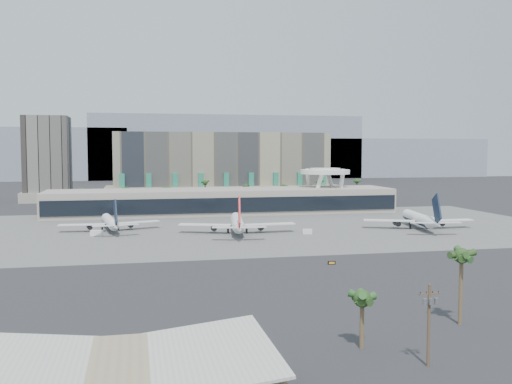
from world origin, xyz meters
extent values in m
plane|color=#232326|center=(0.00, 0.00, 0.00)|extent=(900.00, 900.00, 0.00)
cube|color=#5B5B59|center=(0.00, 55.00, 0.03)|extent=(260.00, 130.00, 0.06)
cube|color=gray|center=(-180.00, 470.00, 27.50)|extent=(260.00, 60.00, 55.00)
cube|color=gray|center=(60.00, 470.00, 35.00)|extent=(300.00, 60.00, 70.00)
cube|color=gray|center=(260.00, 470.00, 22.50)|extent=(220.00, 60.00, 45.00)
cube|color=#9E967A|center=(10.00, 175.00, 21.00)|extent=(130.00, 22.00, 42.00)
cube|color=gray|center=(10.00, 173.00, 5.00)|extent=(140.00, 30.00, 10.00)
cube|color=#27886A|center=(-50.00, 163.00, 9.00)|extent=(3.00, 2.00, 18.00)
cube|color=#27886A|center=(-35.00, 163.00, 9.00)|extent=(3.00, 2.00, 18.00)
cube|color=#27886A|center=(-20.00, 163.00, 9.00)|extent=(3.00, 2.00, 18.00)
cube|color=#27886A|center=(-5.00, 163.00, 9.00)|extent=(3.00, 2.00, 18.00)
cube|color=#27886A|center=(10.00, 163.00, 9.00)|extent=(3.00, 2.00, 18.00)
cube|color=#27886A|center=(25.00, 163.00, 9.00)|extent=(3.00, 2.00, 18.00)
cube|color=#27886A|center=(40.00, 163.00, 9.00)|extent=(3.00, 2.00, 18.00)
cube|color=#27886A|center=(55.00, 163.00, 9.00)|extent=(3.00, 2.00, 18.00)
cube|color=#27886A|center=(70.00, 163.00, 9.00)|extent=(3.00, 2.00, 18.00)
cube|color=black|center=(-95.00, 200.00, 26.00)|extent=(26.00, 26.00, 52.00)
cube|color=#ACA397|center=(-95.00, 200.00, 3.00)|extent=(30.00, 30.00, 6.00)
cube|color=#ACA397|center=(0.00, 110.00, 6.00)|extent=(170.00, 32.00, 12.00)
cube|color=black|center=(0.00, 93.80, 5.50)|extent=(168.00, 0.60, 7.00)
cube|color=black|center=(0.00, 110.00, 13.25)|extent=(170.00, 12.00, 2.50)
cylinder|color=white|center=(61.36, 122.36, 11.00)|extent=(6.98, 6.99, 21.89)
cylinder|color=white|center=(48.64, 122.36, 11.00)|extent=(6.98, 6.99, 21.89)
cylinder|color=white|center=(48.64, 109.64, 11.00)|extent=(6.98, 6.99, 21.89)
cylinder|color=white|center=(61.36, 109.64, 11.00)|extent=(6.98, 6.99, 21.89)
cylinder|color=white|center=(55.00, 116.00, 20.00)|extent=(26.00, 26.00, 2.20)
cylinder|color=white|center=(55.00, 116.00, 21.30)|extent=(16.00, 16.00, 1.20)
cylinder|color=brown|center=(-70.00, 145.00, 6.00)|extent=(0.70, 0.70, 12.00)
sphere|color=#29491D|center=(-70.00, 145.00, 11.70)|extent=(2.80, 2.80, 2.80)
cylinder|color=brown|center=(-48.00, 145.00, 6.00)|extent=(0.70, 0.70, 12.00)
sphere|color=#29491D|center=(-48.00, 145.00, 11.70)|extent=(2.80, 2.80, 2.80)
cylinder|color=brown|center=(-26.00, 145.00, 6.00)|extent=(0.70, 0.70, 12.00)
sphere|color=#29491D|center=(-26.00, 145.00, 11.70)|extent=(2.80, 2.80, 2.80)
cylinder|color=brown|center=(-5.00, 145.00, 6.00)|extent=(0.70, 0.70, 12.00)
sphere|color=#29491D|center=(-5.00, 145.00, 11.70)|extent=(2.80, 2.80, 2.80)
cylinder|color=brown|center=(18.00, 145.00, 6.00)|extent=(0.70, 0.70, 12.00)
sphere|color=#29491D|center=(18.00, 145.00, 11.70)|extent=(2.80, 2.80, 2.80)
cylinder|color=brown|center=(40.00, 145.00, 6.00)|extent=(0.70, 0.70, 12.00)
sphere|color=#29491D|center=(40.00, 145.00, 11.70)|extent=(2.80, 2.80, 2.80)
cylinder|color=brown|center=(62.00, 145.00, 6.00)|extent=(0.70, 0.70, 12.00)
sphere|color=#29491D|center=(62.00, 145.00, 11.70)|extent=(2.80, 2.80, 2.80)
cylinder|color=brown|center=(85.00, 145.00, 6.00)|extent=(0.70, 0.70, 12.00)
sphere|color=#29491D|center=(85.00, 145.00, 11.70)|extent=(2.80, 2.80, 2.80)
cube|color=silver|center=(-54.00, -102.00, 6.40)|extent=(18.65, 22.60, 2.30)
cube|color=silver|center=(-36.00, -102.00, 6.40)|extent=(18.65, 22.60, 2.30)
cylinder|color=#4C3826|center=(-2.00, -96.00, 6.00)|extent=(0.44, 0.44, 12.00)
cube|color=#4C3826|center=(-2.00, -96.00, 10.60)|extent=(3.20, 0.22, 0.22)
cylinder|color=slate|center=(-2.90, -96.35, 9.60)|extent=(0.56, 0.56, 0.90)
cylinder|color=slate|center=(-2.00, -96.35, 9.60)|extent=(0.56, 0.56, 0.90)
cylinder|color=slate|center=(-1.10, -96.35, 9.60)|extent=(0.56, 0.56, 0.90)
cylinder|color=black|center=(-3.40, -96.00, 10.85)|extent=(0.12, 0.12, 0.30)
cylinder|color=black|center=(-0.60, -96.00, 10.85)|extent=(0.12, 0.12, 0.30)
cylinder|color=white|center=(-52.57, 58.20, 3.46)|extent=(7.76, 26.48, 3.84)
cylinder|color=#0E1B31|center=(-52.57, 58.20, 3.31)|extent=(7.60, 25.95, 3.77)
cone|color=white|center=(-54.84, 73.05, 3.46)|extent=(4.45, 4.85, 3.84)
cone|color=white|center=(-50.01, 41.45, 3.75)|extent=(5.11, 9.13, 3.84)
cube|color=white|center=(-62.87, 55.66, 2.88)|extent=(17.48, 4.83, 0.34)
cube|color=white|center=(-41.98, 58.85, 2.88)|extent=(17.53, 9.70, 0.34)
cylinder|color=black|center=(-60.09, 56.57, 1.92)|extent=(2.67, 4.12, 2.11)
cylinder|color=black|center=(-44.90, 58.89, 1.92)|extent=(2.67, 4.12, 2.11)
cube|color=#0E1B31|center=(-49.79, 40.03, 8.74)|extent=(1.79, 8.70, 10.11)
cube|color=white|center=(-54.14, 39.85, 4.23)|extent=(7.71, 2.21, 0.24)
cube|color=white|center=(-45.59, 41.16, 4.23)|extent=(7.97, 4.23, 0.24)
cylinder|color=black|center=(-54.11, 68.31, 0.77)|extent=(0.48, 0.48, 1.54)
cylinder|color=black|center=(-55.46, 56.79, 0.77)|extent=(0.67, 0.67, 1.54)
cylinder|color=black|center=(-49.39, 57.72, 0.77)|extent=(0.67, 0.67, 1.54)
cylinder|color=white|center=(-5.16, 41.82, 3.94)|extent=(8.57, 30.21, 4.38)
cylinder|color=#0E1B31|center=(-5.16, 41.82, 3.78)|extent=(8.40, 29.61, 4.30)
cone|color=white|center=(-2.74, 58.78, 3.94)|extent=(5.04, 5.50, 4.38)
cone|color=white|center=(-7.90, 22.68, 4.27)|extent=(5.73, 10.38, 4.38)
cube|color=white|center=(-17.25, 42.44, 3.29)|extent=(20.03, 10.90, 0.38)
cube|color=white|center=(6.61, 39.03, 3.29)|extent=(19.97, 5.70, 0.38)
cylinder|color=black|center=(-13.92, 42.52, 2.19)|extent=(3.01, 4.68, 2.41)
cylinder|color=black|center=(3.44, 40.04, 2.19)|extent=(3.01, 4.68, 2.41)
cube|color=red|center=(-8.13, 21.06, 9.97)|extent=(1.95, 9.93, 11.54)
cube|color=white|center=(-12.93, 22.30, 4.82)|extent=(9.09, 4.75, 0.27)
cube|color=white|center=(-3.17, 20.90, 4.82)|extent=(8.77, 2.43, 0.27)
cylinder|color=black|center=(-3.51, 53.36, 0.88)|extent=(0.55, 0.55, 1.75)
cylinder|color=black|center=(-8.79, 41.23, 0.88)|extent=(0.77, 0.77, 1.75)
cylinder|color=black|center=(-1.85, 40.24, 0.88)|extent=(0.77, 0.77, 1.75)
cylinder|color=white|center=(68.00, 39.11, 3.95)|extent=(9.68, 30.23, 4.39)
cylinder|color=#0E1B31|center=(68.00, 39.11, 3.79)|extent=(9.48, 29.63, 4.30)
cone|color=white|center=(71.07, 56.00, 3.95)|extent=(5.20, 5.64, 4.39)
cone|color=white|center=(64.53, 20.07, 4.28)|extent=(6.09, 10.50, 4.39)
cube|color=white|center=(55.92, 40.19, 3.29)|extent=(19.94, 11.56, 0.38)
cube|color=white|center=(79.67, 35.87, 3.29)|extent=(19.87, 4.97, 0.38)
cylinder|color=black|center=(59.26, 40.14, 2.19)|extent=(3.16, 4.75, 2.41)
cylinder|color=black|center=(76.53, 37.00, 2.19)|extent=(3.16, 4.75, 2.41)
cube|color=#0E1B31|center=(64.23, 18.45, 9.98)|extent=(2.32, 9.90, 11.55)
cube|color=white|center=(59.48, 19.88, 4.83)|extent=(9.09, 5.05, 0.27)
cube|color=white|center=(69.19, 18.11, 4.83)|extent=(8.87, 2.77, 0.27)
cylinder|color=black|center=(70.09, 50.60, 0.88)|extent=(0.55, 0.55, 1.76)
cylinder|color=black|center=(64.34, 38.66, 0.88)|extent=(0.77, 0.77, 1.76)
cylinder|color=black|center=(71.25, 37.40, 0.88)|extent=(0.77, 0.77, 1.76)
cube|color=white|center=(-56.74, 44.36, 1.04)|extent=(4.66, 3.20, 2.07)
cube|color=white|center=(19.91, 33.17, 0.90)|extent=(3.93, 2.93, 1.80)
cube|color=black|center=(9.32, -23.23, 0.48)|extent=(2.14, 0.55, 0.96)
cube|color=orange|center=(9.32, -23.41, 0.48)|extent=(1.53, 0.24, 0.58)
cylinder|color=black|center=(8.55, -23.23, 0.29)|extent=(0.12, 0.12, 0.58)
cylinder|color=black|center=(10.09, -23.23, 0.29)|extent=(0.12, 0.12, 0.58)
cylinder|color=brown|center=(-8.38, -86.93, 4.12)|extent=(0.70, 0.70, 8.24)
sphere|color=#29491D|center=(-8.38, -86.93, 7.94)|extent=(2.80, 2.80, 2.80)
cylinder|color=brown|center=(13.63, -78.96, 6.35)|extent=(0.70, 0.70, 12.70)
sphere|color=#29491D|center=(13.63, -78.96, 12.40)|extent=(2.80, 2.80, 2.80)
camera|label=1|loc=(-42.82, -168.92, 30.94)|focal=40.00mm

